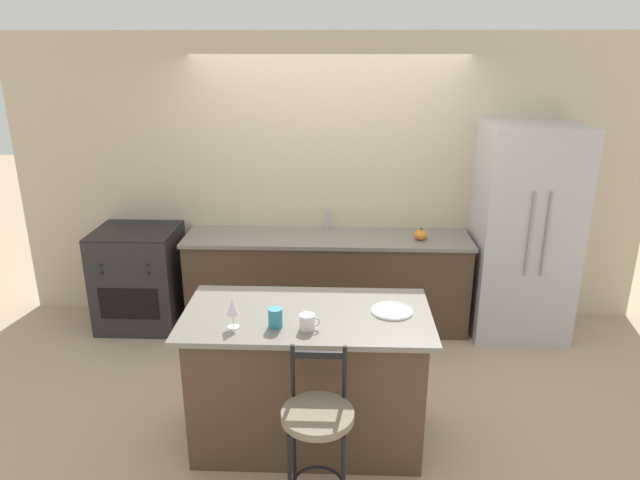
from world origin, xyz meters
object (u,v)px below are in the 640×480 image
(wine_glass, at_px, (232,308))
(coffee_mug, at_px, (308,322))
(oven_range, at_px, (140,277))
(bar_stool_near, at_px, (318,431))
(refrigerator, at_px, (524,232))
(tumbler_cup, at_px, (275,318))
(pumpkin_decoration, at_px, (421,235))
(dinner_plate, at_px, (392,311))

(wine_glass, height_order, coffee_mug, wine_glass)
(oven_range, distance_m, bar_stool_near, 2.95)
(wine_glass, bearing_deg, refrigerator, 39.15)
(tumbler_cup, distance_m, pumpkin_decoration, 2.14)
(bar_stool_near, bearing_deg, coffee_mug, 99.88)
(wine_glass, bearing_deg, oven_range, 124.00)
(dinner_plate, height_order, tumbler_cup, tumbler_cup)
(bar_stool_near, height_order, dinner_plate, bar_stool_near)
(refrigerator, distance_m, coffee_mug, 2.63)
(oven_range, bearing_deg, wine_glass, -56.00)
(oven_range, height_order, tumbler_cup, tumbler_cup)
(oven_range, bearing_deg, dinner_plate, -36.00)
(oven_range, height_order, coffee_mug, coffee_mug)
(bar_stool_near, height_order, pumpkin_decoration, bar_stool_near)
(oven_range, xyz_separation_m, bar_stool_near, (1.80, -2.34, 0.09))
(oven_range, bearing_deg, tumbler_cup, -50.72)
(bar_stool_near, distance_m, pumpkin_decoration, 2.49)
(oven_range, relative_size, pumpkin_decoration, 7.94)
(bar_stool_near, xyz_separation_m, wine_glass, (-0.53, 0.47, 0.51))
(oven_range, height_order, bar_stool_near, bar_stool_near)
(refrigerator, distance_m, bar_stool_near, 2.96)
(oven_range, xyz_separation_m, pumpkin_decoration, (2.63, -0.03, 0.47))
(dinner_plate, relative_size, pumpkin_decoration, 2.21)
(tumbler_cup, bearing_deg, dinner_plate, 17.45)
(bar_stool_near, distance_m, dinner_plate, 0.93)
(refrigerator, relative_size, coffee_mug, 15.48)
(pumpkin_decoration, bearing_deg, wine_glass, -126.56)
(oven_range, bearing_deg, refrigerator, -0.07)
(wine_glass, relative_size, pumpkin_decoration, 1.55)
(oven_range, distance_m, tumbler_cup, 2.46)
(pumpkin_decoration, bearing_deg, oven_range, 179.33)
(coffee_mug, xyz_separation_m, tumbler_cup, (-0.20, 0.02, 0.01))
(oven_range, height_order, dinner_plate, dinner_plate)
(bar_stool_near, xyz_separation_m, tumbler_cup, (-0.28, 0.48, 0.44))
(refrigerator, distance_m, dinner_plate, 2.09)
(coffee_mug, bearing_deg, refrigerator, 45.49)
(oven_range, relative_size, wine_glass, 5.13)
(refrigerator, bearing_deg, bar_stool_near, -127.08)
(pumpkin_decoration, bearing_deg, coffee_mug, -116.31)
(pumpkin_decoration, bearing_deg, refrigerator, 1.63)
(refrigerator, xyz_separation_m, coffee_mug, (-1.85, -1.88, 0.03))
(wine_glass, height_order, pumpkin_decoration, wine_glass)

